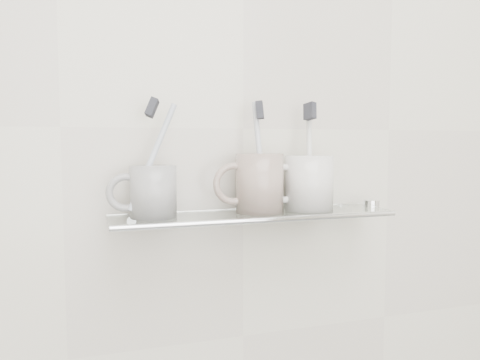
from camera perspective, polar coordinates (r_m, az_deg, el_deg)
name	(u,v)px	position (r m, az deg, el deg)	size (l,w,h in m)	color
wall_back	(243,129)	(0.88, 0.40, 6.28)	(2.50, 2.50, 0.00)	#BDB5A7
shelf_glass	(254,215)	(0.83, 1.76, -4.30)	(0.50, 0.12, 0.01)	silver
shelf_rail	(266,220)	(0.78, 3.16, -4.90)	(0.01, 0.01, 0.50)	silver
bracket_left	(131,223)	(0.83, -13.17, -5.15)	(0.02, 0.02, 0.03)	silver
bracket_right	(345,212)	(0.96, 12.66, -3.83)	(0.02, 0.02, 0.03)	silver
mug_left	(153,192)	(0.79, -10.53, -1.41)	(0.08, 0.08, 0.09)	white
mug_left_handle	(126,193)	(0.78, -13.76, -1.50)	(0.06, 0.06, 0.01)	white
toothbrush_left	(153,157)	(0.78, -10.59, 2.82)	(0.01, 0.01, 0.19)	silver
bristles_left	(152,108)	(0.78, -10.68, 8.67)	(0.01, 0.02, 0.03)	#26272D
mug_center	(260,183)	(0.83, 2.41, -0.37)	(0.08, 0.08, 0.10)	beige
mug_center_handle	(234,184)	(0.82, -0.78, -0.46)	(0.07, 0.07, 0.01)	beige
toothbrush_center	(260,156)	(0.83, 2.42, 2.99)	(0.01, 0.01, 0.19)	silver
bristles_center	(260,110)	(0.83, 2.44, 8.52)	(0.01, 0.02, 0.03)	#26272D
mug_right	(309,183)	(0.87, 8.41, -0.34)	(0.09, 0.09, 0.10)	silver
mug_right_handle	(284,184)	(0.85, 5.36, -0.43)	(0.07, 0.07, 0.01)	silver
toothbrush_right	(309,155)	(0.87, 8.45, 3.01)	(0.01, 0.01, 0.19)	silver
bristles_right	(310,111)	(0.87, 8.52, 8.30)	(0.01, 0.02, 0.03)	#26272D
chrome_cap	(371,203)	(0.94, 15.72, -2.75)	(0.03, 0.03, 0.01)	silver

